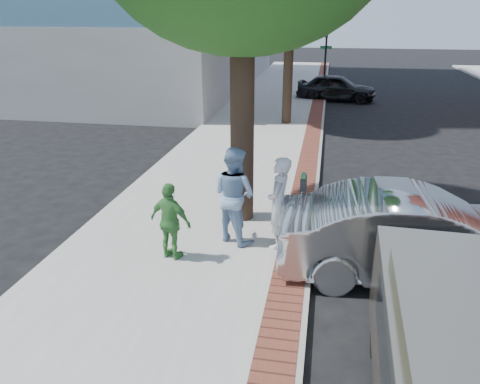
% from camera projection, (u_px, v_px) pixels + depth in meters
% --- Properties ---
extents(ground, '(120.00, 120.00, 0.00)m').
position_uv_depth(ground, '(255.00, 265.00, 9.10)').
color(ground, black).
rests_on(ground, ground).
extents(sidewalk, '(5.00, 60.00, 0.15)m').
position_uv_depth(sidewalk, '(248.00, 148.00, 16.67)').
color(sidewalk, '#9E9991').
rests_on(sidewalk, ground).
extents(brick_strip, '(0.60, 60.00, 0.01)m').
position_uv_depth(brick_strip, '(310.00, 149.00, 16.27)').
color(brick_strip, brown).
rests_on(brick_strip, sidewalk).
extents(curb, '(0.10, 60.00, 0.15)m').
position_uv_depth(curb, '(320.00, 151.00, 16.23)').
color(curb, gray).
rests_on(curb, ground).
extents(office_base, '(18.20, 22.20, 4.00)m').
position_uv_depth(office_base, '(112.00, 54.00, 30.78)').
color(office_base, gray).
rests_on(office_base, ground).
extents(signal_near, '(0.70, 0.15, 3.80)m').
position_uv_depth(signal_near, '(326.00, 53.00, 28.32)').
color(signal_near, black).
rests_on(signal_near, ground).
extents(parking_meter, '(0.12, 0.32, 1.47)m').
position_uv_depth(parking_meter, '(303.00, 193.00, 9.38)').
color(parking_meter, gray).
rests_on(parking_meter, sidewalk).
extents(person_gray, '(0.54, 0.74, 1.88)m').
position_uv_depth(person_gray, '(279.00, 203.00, 9.21)').
color(person_gray, silver).
rests_on(person_gray, sidewalk).
extents(person_officer, '(1.22, 1.15, 2.00)m').
position_uv_depth(person_officer, '(234.00, 195.00, 9.46)').
color(person_officer, '#7B9BBF').
rests_on(person_officer, sidewalk).
extents(person_green, '(0.97, 0.63, 1.53)m').
position_uv_depth(person_green, '(171.00, 222.00, 8.81)').
color(person_green, '#448B3F').
rests_on(person_green, sidewalk).
extents(sedan_silver, '(5.13, 2.07, 1.66)m').
position_uv_depth(sedan_silver, '(419.00, 237.00, 8.41)').
color(sedan_silver, '#AFB3B6').
rests_on(sedan_silver, ground).
extents(bg_car, '(4.41, 2.14, 1.45)m').
position_uv_depth(bg_car, '(336.00, 87.00, 25.67)').
color(bg_car, black).
rests_on(bg_car, ground).
extents(van, '(2.06, 4.98, 1.81)m').
position_uv_depth(van, '(473.00, 377.00, 4.96)').
color(van, gray).
rests_on(van, ground).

